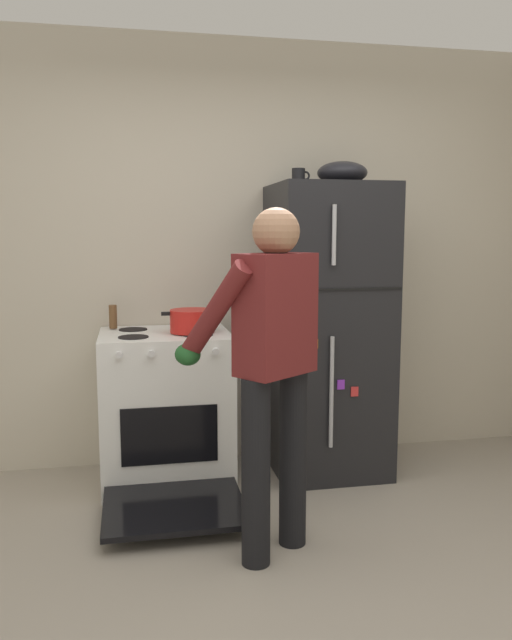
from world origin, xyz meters
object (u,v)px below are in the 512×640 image
object	(u,v)px
stove_range	(166,409)
red_pot	(192,321)
refrigerator	(327,330)
coffee_mug	(299,176)
mixing_bowl	(342,173)
person_cook	(270,352)
pepper_mill	(113,317)

from	to	relation	value
stove_range	red_pot	bearing A→B (deg)	-11.34
refrigerator	red_pot	xyz separation A→B (m)	(-0.84, -0.05, 0.09)
refrigerator	red_pot	distance (m)	0.85
coffee_mug	mixing_bowl	size ratio (longest dim) A/B	0.37
person_cook	pepper_mill	distance (m)	1.38
coffee_mug	pepper_mill	distance (m)	1.42
person_cook	mixing_bowl	distance (m)	1.48
refrigerator	pepper_mill	distance (m)	1.32
refrigerator	coffee_mug	distance (m)	0.96
person_cook	coffee_mug	xyz separation A→B (m)	(0.41, 1.03, 0.87)
stove_range	red_pot	world-z (taller)	red_pot
coffee_mug	mixing_bowl	bearing A→B (deg)	-10.99
stove_range	pepper_mill	xyz separation A→B (m)	(-0.30, 0.22, 0.54)
person_cook	coffee_mug	size ratio (longest dim) A/B	14.28
red_pot	pepper_mill	world-z (taller)	pepper_mill
red_pot	mixing_bowl	bearing A→B (deg)	3.10
coffee_mug	pepper_mill	world-z (taller)	coffee_mug
pepper_mill	stove_range	bearing A→B (deg)	-35.99
mixing_bowl	refrigerator	bearing A→B (deg)	-179.78
red_pot	pepper_mill	distance (m)	0.52
refrigerator	person_cook	distance (m)	1.14
refrigerator	mixing_bowl	bearing A→B (deg)	0.22
refrigerator	red_pot	world-z (taller)	refrigerator
stove_range	mixing_bowl	distance (m)	1.77
pepper_mill	mixing_bowl	size ratio (longest dim) A/B	0.47
red_pot	person_cook	bearing A→B (deg)	-74.37
person_cook	stove_range	bearing A→B (deg)	113.62
stove_range	person_cook	world-z (taller)	person_cook
stove_range	pepper_mill	bearing A→B (deg)	144.01
stove_range	refrigerator	bearing A→B (deg)	1.01
coffee_mug	pepper_mill	xyz separation A→B (m)	(-1.13, 0.15, -0.85)
coffee_mug	person_cook	bearing A→B (deg)	-111.57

